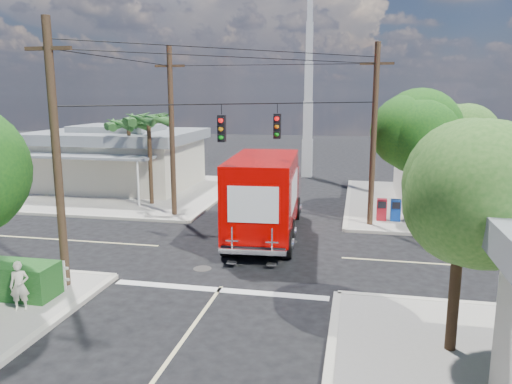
# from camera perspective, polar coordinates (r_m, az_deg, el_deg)

# --- Properties ---
(ground) EXTENTS (120.00, 120.00, 0.00)m
(ground) POSITION_cam_1_polar(r_m,az_deg,el_deg) (21.35, -1.09, -6.83)
(ground) COLOR black
(ground) RESTS_ON ground
(sidewalk_ne) EXTENTS (14.12, 14.12, 0.14)m
(sidewalk_ne) POSITION_cam_1_polar(r_m,az_deg,el_deg) (32.01, 22.88, -1.47)
(sidewalk_ne) COLOR #9B968C
(sidewalk_ne) RESTS_ON ground
(sidewalk_nw) EXTENTS (14.12, 14.12, 0.14)m
(sidewalk_nw) POSITION_cam_1_polar(r_m,az_deg,el_deg) (34.92, -14.71, 0.05)
(sidewalk_nw) COLOR #9B968C
(sidewalk_nw) RESTS_ON ground
(road_markings) EXTENTS (32.00, 32.00, 0.01)m
(road_markings) POSITION_cam_1_polar(r_m,az_deg,el_deg) (19.99, -2.02, -8.10)
(road_markings) COLOR beige
(road_markings) RESTS_ON ground
(building_ne) EXTENTS (11.80, 10.20, 4.50)m
(building_ne) POSITION_cam_1_polar(r_m,az_deg,el_deg) (33.04, 25.58, 2.65)
(building_ne) COLOR white
(building_ne) RESTS_ON sidewalk_ne
(building_nw) EXTENTS (10.80, 10.20, 4.30)m
(building_nw) POSITION_cam_1_polar(r_m,az_deg,el_deg) (36.49, -15.37, 3.90)
(building_nw) COLOR beige
(building_nw) RESTS_ON sidewalk_nw
(radio_tower) EXTENTS (0.80, 0.80, 17.00)m
(radio_tower) POSITION_cam_1_polar(r_m,az_deg,el_deg) (40.01, 5.98, 9.76)
(radio_tower) COLOR silver
(radio_tower) RESTS_ON ground
(tree_ne_front) EXTENTS (4.21, 4.14, 6.66)m
(tree_ne_front) POSITION_cam_1_polar(r_m,az_deg,el_deg) (26.76, 17.56, 6.74)
(tree_ne_front) COLOR #422D1C
(tree_ne_front) RESTS_ON sidewalk_ne
(tree_ne_back) EXTENTS (3.77, 3.66, 5.82)m
(tree_ne_back) POSITION_cam_1_polar(r_m,az_deg,el_deg) (29.35, 22.14, 5.65)
(tree_ne_back) COLOR #422D1C
(tree_ne_back) RESTS_ON sidewalk_ne
(tree_se) EXTENTS (3.67, 3.54, 5.62)m
(tree_se) POSITION_cam_1_polar(r_m,az_deg,el_deg) (13.06, 22.54, -1.00)
(tree_se) COLOR #422D1C
(tree_se) RESTS_ON sidewalk_se
(palm_nw_front) EXTENTS (3.01, 3.08, 5.59)m
(palm_nw_front) POSITION_cam_1_polar(r_m,az_deg,el_deg) (29.85, -12.19, 7.95)
(palm_nw_front) COLOR #422D1C
(palm_nw_front) RESTS_ON sidewalk_nw
(palm_nw_back) EXTENTS (3.01, 3.08, 5.19)m
(palm_nw_back) POSITION_cam_1_polar(r_m,az_deg,el_deg) (32.07, -14.38, 7.40)
(palm_nw_back) COLOR #422D1C
(palm_nw_back) RESTS_ON sidewalk_nw
(utility_poles) EXTENTS (12.00, 10.68, 9.00)m
(utility_poles) POSITION_cam_1_polar(r_m,az_deg,el_deg) (22.33, -4.21, 6.20)
(utility_poles) COLOR #473321
(utility_poles) RESTS_ON ground
(vending_boxes) EXTENTS (1.90, 0.50, 1.10)m
(vending_boxes) POSITION_cam_1_polar(r_m,az_deg,el_deg) (26.74, 15.66, -2.00)
(vending_boxes) COLOR #A41521
(vending_boxes) RESTS_ON sidewalk_ne
(delivery_truck) EXTENTS (3.39, 9.09, 3.86)m
(delivery_truck) POSITION_cam_1_polar(r_m,az_deg,el_deg) (23.09, 1.06, -0.41)
(delivery_truck) COLOR black
(delivery_truck) RESTS_ON ground
(pedestrian) EXTENTS (0.65, 0.55, 1.52)m
(pedestrian) POSITION_cam_1_polar(r_m,az_deg,el_deg) (16.90, -25.42, -9.67)
(pedestrian) COLOR beige
(pedestrian) RESTS_ON sidewalk_sw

